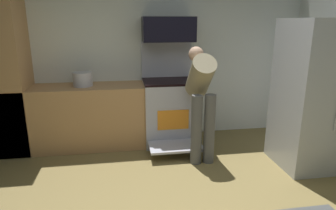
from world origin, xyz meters
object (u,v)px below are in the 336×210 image
Objects in this scene: microwave at (168,29)px; person_cook at (201,95)px; stock_pot at (83,79)px; oven_range at (169,109)px; refrigerator at (319,95)px.

microwave is 0.51× the size of person_cook.
person_cook is at bearing -23.22° from stock_pot.
stock_pot is at bearing 179.24° from oven_range.
stock_pot is (-1.22, 0.02, 0.49)m from oven_range.
stock_pot is at bearing 160.52° from refrigerator.
person_cook is (0.30, -0.64, 0.37)m from oven_range.
microwave is at bearing 112.38° from person_cook.
oven_range is 2.01m from refrigerator.
refrigerator is 1.44m from person_cook.
refrigerator is at bearing -33.32° from microwave.
refrigerator reaches higher than stock_pot.
microwave is 2.16m from refrigerator.
microwave is at bearing 3.74° from stock_pot.
microwave is 1.40m from stock_pot.
refrigerator is (1.69, -1.01, 0.40)m from oven_range.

